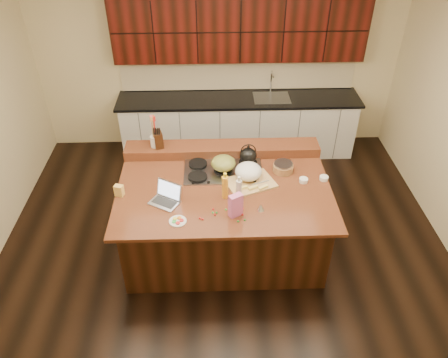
{
  "coord_description": "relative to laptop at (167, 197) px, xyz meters",
  "views": [
    {
      "loc": [
        -0.13,
        -3.86,
        3.94
      ],
      "look_at": [
        0.0,
        0.05,
        1.0
      ],
      "focal_mm": 35.0,
      "sensor_mm": 36.0,
      "label": 1
    }
  ],
  "objects": [
    {
      "name": "gumdrop_7",
      "position": [
        0.53,
        -0.23,
        -0.05
      ],
      "size": [
        0.02,
        0.02,
        0.02
      ],
      "primitive_type": "ellipsoid",
      "color": "#198C26",
      "rests_on": "island"
    },
    {
      "name": "ramekin_c",
      "position": [
        1.78,
        0.32,
        -0.03
      ],
      "size": [
        0.11,
        0.11,
        0.04
      ],
      "primitive_type": "cylinder",
      "rotation": [
        0.0,
        0.0,
        -0.1
      ],
      "color": "white",
      "rests_on": "island"
    },
    {
      "name": "laptop",
      "position": [
        0.0,
        0.0,
        0.0
      ],
      "size": [
        0.38,
        0.36,
        0.21
      ],
      "rotation": [
        0.0,
        0.0,
        -0.53
      ],
      "color": "#B7B7BC",
      "rests_on": "island"
    },
    {
      "name": "ramekin_b",
      "position": [
        1.28,
        0.46,
        -0.03
      ],
      "size": [
        0.13,
        0.13,
        0.04
      ],
      "primitive_type": "cylinder",
      "rotation": [
        0.0,
        0.0,
        -0.39
      ],
      "color": "white",
      "rests_on": "island"
    },
    {
      "name": "package_box",
      "position": [
        -0.52,
        0.11,
        0.01
      ],
      "size": [
        0.11,
        0.09,
        0.13
      ],
      "primitive_type": "cube",
      "rotation": [
        0.0,
        0.0,
        -0.28
      ],
      "color": "#F4BE56",
      "rests_on": "island"
    },
    {
      "name": "back_ledge",
      "position": [
        0.63,
        0.91,
        0.0
      ],
      "size": [
        2.4,
        0.3,
        0.12
      ],
      "primitive_type": "cube",
      "color": "black",
      "rests_on": "island"
    },
    {
      "name": "gumdrop_6",
      "position": [
        0.39,
        -0.32,
        -0.05
      ],
      "size": [
        0.02,
        0.02,
        0.02
      ],
      "primitive_type": "ellipsoid",
      "color": "red",
      "rests_on": "island"
    },
    {
      "name": "ramekin_a",
      "position": [
        1.54,
        0.29,
        -0.03
      ],
      "size": [
        0.11,
        0.11,
        0.04
      ],
      "primitive_type": "cylinder",
      "rotation": [
        0.0,
        0.0,
        0.16
      ],
      "color": "white",
      "rests_on": "island"
    },
    {
      "name": "oil_bottle",
      "position": [
        0.63,
        0.04,
        0.08
      ],
      "size": [
        0.09,
        0.09,
        0.27
      ],
      "primitive_type": "cylinder",
      "rotation": [
        0.0,
        0.0,
        -0.37
      ],
      "color": "gold",
      "rests_on": "island"
    },
    {
      "name": "island",
      "position": [
        0.63,
        0.21,
        -0.51
      ],
      "size": [
        2.4,
        1.6,
        0.92
      ],
      "color": "black",
      "rests_on": "ground"
    },
    {
      "name": "utensil_crock",
      "position": [
        -0.19,
        0.91,
        0.13
      ],
      "size": [
        0.15,
        0.15,
        0.14
      ],
      "primitive_type": "cylinder",
      "rotation": [
        0.0,
        0.0,
        -0.31
      ],
      "color": "white",
      "rests_on": "back_ledge"
    },
    {
      "name": "gumdrop_8",
      "position": [
        0.8,
        -0.26,
        -0.05
      ],
      "size": [
        0.02,
        0.02,
        0.02
      ],
      "primitive_type": "ellipsoid",
      "color": "red",
      "rests_on": "island"
    },
    {
      "name": "knife_block",
      "position": [
        -0.16,
        0.91,
        0.16
      ],
      "size": [
        0.14,
        0.18,
        0.2
      ],
      "primitive_type": "cube",
      "rotation": [
        0.0,
        0.0,
        0.28
      ],
      "color": "black",
      "rests_on": "back_ledge"
    },
    {
      "name": "kitchen_timer",
      "position": [
        1.0,
        -0.18,
        -0.02
      ],
      "size": [
        0.09,
        0.09,
        0.07
      ],
      "primitive_type": "cone",
      "rotation": [
        0.0,
        0.0,
        0.2
      ],
      "color": "silver",
      "rests_on": "island"
    },
    {
      "name": "pink_bag",
      "position": [
        0.73,
        -0.26,
        0.07
      ],
      "size": [
        0.16,
        0.14,
        0.26
      ],
      "primitive_type": "cube",
      "rotation": [
        0.0,
        0.0,
        0.54
      ],
      "color": "pink",
      "rests_on": "island"
    },
    {
      "name": "cooktop",
      "position": [
        0.63,
        0.51,
        -0.04
      ],
      "size": [
        0.92,
        0.52,
        0.05
      ],
      "color": "gray",
      "rests_on": "island"
    },
    {
      "name": "gumdrop_4",
      "position": [
        0.36,
        -0.3,
        -0.05
      ],
      "size": [
        0.02,
        0.02,
        0.02
      ],
      "primitive_type": "ellipsoid",
      "color": "red",
      "rests_on": "island"
    },
    {
      "name": "green_bowl",
      "position": [
        0.63,
        0.51,
        0.07
      ],
      "size": [
        0.37,
        0.37,
        0.16
      ],
      "primitive_type": "ellipsoid",
      "rotation": [
        0.0,
        0.0,
        -0.37
      ],
      "color": "olive",
      "rests_on": "cooktop"
    },
    {
      "name": "gumdrop_10",
      "position": [
        0.81,
        -0.17,
        -0.05
      ],
      "size": [
        0.02,
        0.02,
        0.02
      ],
      "primitive_type": "ellipsoid",
      "color": "red",
      "rests_on": "island"
    },
    {
      "name": "gumdrop_3",
      "position": [
        0.63,
        -0.18,
        -0.05
      ],
      "size": [
        0.02,
        0.02,
        0.02
      ],
      "primitive_type": "ellipsoid",
      "color": "#198C26",
      "rests_on": "island"
    },
    {
      "name": "gumdrop_0",
      "position": [
        0.5,
        -0.17,
        -0.05
      ],
      "size": [
        0.02,
        0.02,
        0.02
      ],
      "primitive_type": "ellipsoid",
      "color": "red",
      "rests_on": "island"
    },
    {
      "name": "strainer_bowl",
      "position": [
        1.33,
        0.51,
        -0.01
      ],
      "size": [
        0.29,
        0.29,
        0.09
      ],
      "primitive_type": "cylinder",
      "rotation": [
        0.0,
        0.0,
        0.26
      ],
      "color": "#996B3F",
      "rests_on": "island"
    },
    {
      "name": "candy_plate",
      "position": [
        0.13,
        -0.34,
        -0.05
      ],
      "size": [
        0.2,
        0.2,
        0.01
      ],
      "primitive_type": "cylinder",
      "rotation": [
        0.0,
        0.0,
        -0.11
      ],
      "color": "white",
      "rests_on": "island"
    },
    {
      "name": "vinegar_bottle",
      "position": [
        0.78,
        -0.0,
        0.07
      ],
      "size": [
        0.07,
        0.07,
        0.25
      ],
      "primitive_type": "cylinder",
      "rotation": [
        0.0,
        0.0,
        0.13
      ],
      "color": "silver",
      "rests_on": "island"
    },
    {
      "name": "gumdrop_9",
      "position": [
        0.82,
        -0.35,
        -0.05
      ],
      "size": [
        0.02,
        0.02,
        0.02
      ],
      "primitive_type": "ellipsoid",
      "color": "#198C26",
      "rests_on": "island"
    },
    {
      "name": "wooden_tray",
      "position": [
        0.91,
        0.33,
        0.04
      ],
      "size": [
        0.63,
        0.55,
        0.21
      ],
      "rotation": [
        0.0,
        0.0,
        0.37
      ],
      "color": "tan",
      "rests_on": "island"
    },
    {
      "name": "kettle",
      "position": [
        0.93,
        0.64,
        0.08
      ],
      "size": [
        0.25,
        0.25,
        0.18
      ],
      "primitive_type": "ellipsoid",
      "rotation": [
        0.0,
        0.0,
        0.24
      ],
      "color": "black",
      "rests_on": "cooktop"
    },
    {
      "name": "gumdrop_1",
      "position": [
        0.75,
        -0.37,
        -0.05
      ],
      "size": [
        0.02,
        0.02,
        0.02
      ],
      "primitive_type": "ellipsoid",
      "color": "#198C26",
      "rests_on": "island"
    },
    {
      "name": "gumdrop_2",
      "position": [
        0.51,
        -0.26,
        -0.05
      ],
      "size": [
        0.02,
        0.02,
        0.02
      ],
      "primitive_type": "ellipsoid",
      "color": "red",
      "rests_on": "island"
    },
    {
      "name": "room",
      "position": [
        0.63,
        0.21,
        0.37
      ],
      "size": [
        5.52,
        5.02,
        2.72
      ],
      "color": "black",
      "rests_on": "ground"
    },
    {
      "name": "back_counter",
      "position": [
        0.93,
        2.44,
        0.01
      ],
      "size": [
        3.7,
        0.66,
        2.4
      ],
      "color": "silver",
      "rests_on": "ground"
    },
    {
      "name": "gumdrop_5",
      "position": [
        0.49,
        -0.22,
        -0.05
      ],
      "size": [
        0.02,
        0.02,
        0.02
      ],
      "primitive_type": "ellipsoid",
      "color": "#198C26",
      "rests_on": "island"
    }
  ]
}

